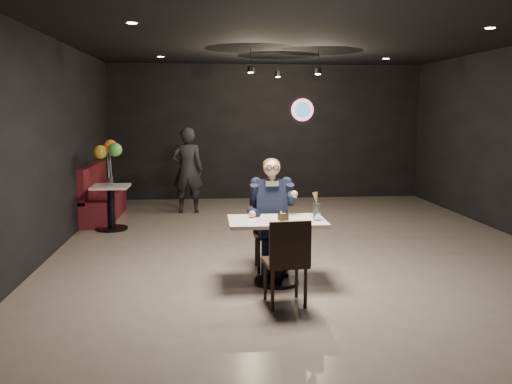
{
  "coord_description": "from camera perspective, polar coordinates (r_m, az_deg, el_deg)",
  "views": [
    {
      "loc": [
        -1.33,
        -7.69,
        1.97
      ],
      "look_at": [
        -0.74,
        -1.08,
        0.98
      ],
      "focal_mm": 38.0,
      "sensor_mm": 36.0,
      "label": 1
    }
  ],
  "objects": [
    {
      "name": "dessert_plate",
      "position": [
        6.09,
        2.57,
        -3.01
      ],
      "size": [
        0.23,
        0.23,
        0.01
      ],
      "primitive_type": "cylinder",
      "color": "white",
      "rests_on": "main_table"
    },
    {
      "name": "main_table",
      "position": [
        6.26,
        2.18,
        -6.27
      ],
      "size": [
        1.1,
        0.7,
        0.75
      ],
      "primitive_type": "cube",
      "color": "white",
      "rests_on": "floor"
    },
    {
      "name": "sundae_glass",
      "position": [
        6.16,
        6.42,
        -2.06
      ],
      "size": [
        0.09,
        0.09,
        0.2
      ],
      "primitive_type": "cylinder",
      "color": "silver",
      "rests_on": "main_table"
    },
    {
      "name": "wall_sign",
      "position": [
        12.34,
        4.91,
        8.61
      ],
      "size": [
        0.5,
        0.06,
        0.5
      ],
      "primitive_type": null,
      "color": "pink",
      "rests_on": "floor"
    },
    {
      "name": "balloon_bunch",
      "position": [
        9.25,
        -15.18,
        3.67
      ],
      "size": [
        0.41,
        0.41,
        0.68
      ],
      "primitive_type": "cube",
      "color": "gold",
      "rests_on": "balloon_vase"
    },
    {
      "name": "mint_leaf",
      "position": [
        6.04,
        2.86,
        -2.29
      ],
      "size": [
        0.06,
        0.04,
        0.01
      ],
      "primitive_type": "ellipsoid",
      "color": "green",
      "rests_on": "cake_slice"
    },
    {
      "name": "booth_bench",
      "position": [
        10.37,
        -15.7,
        0.04
      ],
      "size": [
        0.5,
        2.01,
        1.0
      ],
      "primitive_type": "cube",
      "color": "#4D1019",
      "rests_on": "floor"
    },
    {
      "name": "side_table",
      "position": [
        9.36,
        -14.98,
        -1.62
      ],
      "size": [
        0.6,
        0.6,
        0.75
      ],
      "primitive_type": "cube",
      "color": "white",
      "rests_on": "floor"
    },
    {
      "name": "floor",
      "position": [
        8.05,
        4.61,
        -5.7
      ],
      "size": [
        9.0,
        9.0,
        0.0
      ],
      "primitive_type": "plane",
      "color": "gray",
      "rests_on": "ground"
    },
    {
      "name": "passerby",
      "position": [
        10.61,
        -7.23,
        2.28
      ],
      "size": [
        0.61,
        0.41,
        1.67
      ],
      "primitive_type": "imported",
      "rotation": [
        0.0,
        0.0,
        3.15
      ],
      "color": "black",
      "rests_on": "floor"
    },
    {
      "name": "balloon_vase",
      "position": [
        9.3,
        -15.08,
        1.09
      ],
      "size": [
        0.09,
        0.09,
        0.14
      ],
      "primitive_type": "cylinder",
      "color": "silver",
      "rests_on": "side_table"
    },
    {
      "name": "wafer_cone",
      "position": [
        6.15,
        6.33,
        -0.66
      ],
      "size": [
        0.08,
        0.08,
        0.13
      ],
      "primitive_type": "cone",
      "rotation": [
        0.0,
        0.0,
        0.26
      ],
      "color": "#B08C48",
      "rests_on": "sundae_glass"
    },
    {
      "name": "cake_slice",
      "position": [
        6.07,
        2.89,
        -2.65
      ],
      "size": [
        0.12,
        0.11,
        0.07
      ],
      "primitive_type": "cube",
      "rotation": [
        0.0,
        0.0,
        0.35
      ],
      "color": "black",
      "rests_on": "dessert_plate"
    },
    {
      "name": "chair_far",
      "position": [
        6.77,
        1.6,
        -4.4
      ],
      "size": [
        0.42,
        0.46,
        0.92
      ],
      "primitive_type": "cube",
      "color": "black",
      "rests_on": "floor"
    },
    {
      "name": "seated_man",
      "position": [
        6.72,
        1.61,
        -2.23
      ],
      "size": [
        0.6,
        0.8,
        1.44
      ],
      "primitive_type": "cube",
      "color": "black",
      "rests_on": "floor"
    },
    {
      "name": "chair_near",
      "position": [
        5.58,
        3.08,
        -7.21
      ],
      "size": [
        0.47,
        0.5,
        0.92
      ],
      "primitive_type": "cube",
      "rotation": [
        0.0,
        0.0,
        0.1
      ],
      "color": "black",
      "rests_on": "floor"
    },
    {
      "name": "pendant_lights",
      "position": [
        9.82,
        2.8,
        13.81
      ],
      "size": [
        1.4,
        1.2,
        0.36
      ],
      "primitive_type": "cube",
      "color": "black",
      "rests_on": "floor"
    }
  ]
}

